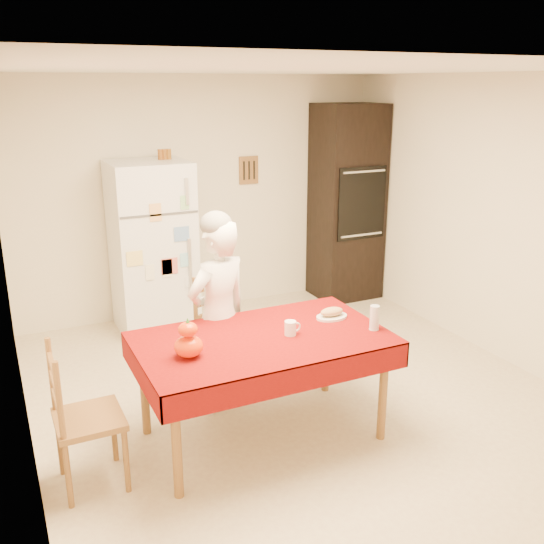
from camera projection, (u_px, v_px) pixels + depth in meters
floor at (298, 395)px, 4.90m from camera, size 4.50×4.50×0.00m
room_shell at (300, 196)px, 4.41m from camera, size 4.02×4.52×2.51m
refrigerator at (152, 248)px, 6.00m from camera, size 0.75×0.74×1.70m
oven_cabinet at (347, 203)px, 6.90m from camera, size 0.70×0.62×2.20m
dining_table at (262, 346)px, 4.13m from camera, size 1.70×1.00×0.76m
chair_far at (222, 327)px, 4.93m from camera, size 0.52×0.51×0.95m
chair_left at (77, 413)px, 3.65m from camera, size 0.40×0.42×0.95m
seated_woman at (219, 317)px, 4.50m from camera, size 0.63×0.52×1.49m
coffee_mug at (290, 328)px, 4.13m from camera, size 0.08×0.08×0.10m
pumpkin_lower at (189, 346)px, 3.79m from camera, size 0.18×0.18×0.14m
pumpkin_upper at (188, 329)px, 3.76m from camera, size 0.12×0.12×0.09m
wine_glass at (374, 318)px, 4.21m from camera, size 0.07×0.07×0.18m
bread_plate at (332, 317)px, 4.44m from camera, size 0.24×0.24×0.02m
bread_loaf at (332, 312)px, 4.42m from camera, size 0.18×0.10×0.06m
spice_jar_left at (160, 155)px, 5.83m from camera, size 0.05×0.05×0.10m
spice_jar_mid at (165, 154)px, 5.85m from camera, size 0.05×0.05×0.10m
spice_jar_right at (169, 154)px, 5.86m from camera, size 0.05×0.05×0.10m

